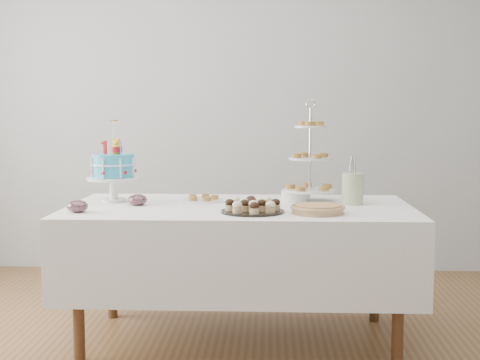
{
  "coord_description": "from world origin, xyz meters",
  "views": [
    {
      "loc": [
        0.16,
        -3.4,
        1.3
      ],
      "look_at": [
        0.0,
        0.3,
        0.92
      ],
      "focal_mm": 50.0,
      "sensor_mm": 36.0,
      "label": 1
    }
  ],
  "objects_px": {
    "plate_stack": "(295,196)",
    "jam_bowl_a": "(77,206)",
    "tiered_stand": "(310,159)",
    "jam_bowl_b": "(138,200)",
    "pastry_plate": "(203,199)",
    "utensil_pitcher": "(353,187)",
    "birthday_cake": "(114,180)",
    "table": "(240,246)",
    "pie": "(318,209)",
    "cupcake_tray": "(253,205)"
  },
  "relations": [
    {
      "from": "plate_stack",
      "to": "jam_bowl_a",
      "type": "xyz_separation_m",
      "value": [
        -1.16,
        -0.49,
        -0.0
      ]
    },
    {
      "from": "jam_bowl_a",
      "to": "jam_bowl_b",
      "type": "distance_m",
      "value": 0.38
    },
    {
      "from": "pastry_plate",
      "to": "jam_bowl_a",
      "type": "xyz_separation_m",
      "value": [
        -0.62,
        -0.45,
        0.02
      ]
    },
    {
      "from": "table",
      "to": "birthday_cake",
      "type": "distance_m",
      "value": 0.84
    },
    {
      "from": "plate_stack",
      "to": "jam_bowl_a",
      "type": "bearing_deg",
      "value": -157.15
    },
    {
      "from": "cupcake_tray",
      "to": "utensil_pitcher",
      "type": "relative_size",
      "value": 1.22
    },
    {
      "from": "cupcake_tray",
      "to": "plate_stack",
      "type": "relative_size",
      "value": 2.0
    },
    {
      "from": "tiered_stand",
      "to": "jam_bowl_a",
      "type": "distance_m",
      "value": 1.35
    },
    {
      "from": "tiered_stand",
      "to": "plate_stack",
      "type": "bearing_deg",
      "value": -179.7
    },
    {
      "from": "jam_bowl_b",
      "to": "utensil_pitcher",
      "type": "distance_m",
      "value": 1.22
    },
    {
      "from": "cupcake_tray",
      "to": "jam_bowl_a",
      "type": "height_order",
      "value": "cupcake_tray"
    },
    {
      "from": "birthday_cake",
      "to": "pie",
      "type": "relative_size",
      "value": 1.67
    },
    {
      "from": "cupcake_tray",
      "to": "plate_stack",
      "type": "distance_m",
      "value": 0.51
    },
    {
      "from": "pie",
      "to": "pastry_plate",
      "type": "relative_size",
      "value": 1.18
    },
    {
      "from": "jam_bowl_b",
      "to": "birthday_cake",
      "type": "bearing_deg",
      "value": 139.62
    },
    {
      "from": "plate_stack",
      "to": "jam_bowl_a",
      "type": "height_order",
      "value": "same"
    },
    {
      "from": "table",
      "to": "pie",
      "type": "distance_m",
      "value": 0.55
    },
    {
      "from": "utensil_pitcher",
      "to": "jam_bowl_a",
      "type": "bearing_deg",
      "value": -158.9
    },
    {
      "from": "plate_stack",
      "to": "jam_bowl_a",
      "type": "relative_size",
      "value": 1.49
    },
    {
      "from": "utensil_pitcher",
      "to": "pie",
      "type": "bearing_deg",
      "value": -115.45
    },
    {
      "from": "pie",
      "to": "pastry_plate",
      "type": "distance_m",
      "value": 0.77
    },
    {
      "from": "pie",
      "to": "tiered_stand",
      "type": "distance_m",
      "value": 0.52
    },
    {
      "from": "table",
      "to": "pastry_plate",
      "type": "distance_m",
      "value": 0.37
    },
    {
      "from": "pie",
      "to": "utensil_pitcher",
      "type": "distance_m",
      "value": 0.42
    },
    {
      "from": "table",
      "to": "birthday_cake",
      "type": "xyz_separation_m",
      "value": [
        -0.74,
        0.14,
        0.36
      ]
    },
    {
      "from": "pie",
      "to": "utensil_pitcher",
      "type": "relative_size",
      "value": 1.04
    },
    {
      "from": "jam_bowl_a",
      "to": "cupcake_tray",
      "type": "bearing_deg",
      "value": 2.17
    },
    {
      "from": "cupcake_tray",
      "to": "pastry_plate",
      "type": "bearing_deg",
      "value": 126.44
    },
    {
      "from": "table",
      "to": "tiered_stand",
      "type": "relative_size",
      "value": 3.23
    },
    {
      "from": "pie",
      "to": "jam_bowl_a",
      "type": "height_order",
      "value": "jam_bowl_a"
    },
    {
      "from": "pastry_plate",
      "to": "utensil_pitcher",
      "type": "distance_m",
      "value": 0.87
    },
    {
      "from": "plate_stack",
      "to": "utensil_pitcher",
      "type": "bearing_deg",
      "value": -20.69
    },
    {
      "from": "cupcake_tray",
      "to": "utensil_pitcher",
      "type": "height_order",
      "value": "utensil_pitcher"
    },
    {
      "from": "cupcake_tray",
      "to": "jam_bowl_b",
      "type": "xyz_separation_m",
      "value": [
        -0.65,
        0.24,
        -0.01
      ]
    },
    {
      "from": "birthday_cake",
      "to": "pie",
      "type": "xyz_separation_m",
      "value": [
        1.16,
        -0.4,
        -0.1
      ]
    },
    {
      "from": "cupcake_tray",
      "to": "tiered_stand",
      "type": "bearing_deg",
      "value": 54.4
    },
    {
      "from": "pie",
      "to": "pastry_plate",
      "type": "xyz_separation_m",
      "value": [
        -0.64,
        0.43,
        -0.01
      ]
    },
    {
      "from": "birthday_cake",
      "to": "tiered_stand",
      "type": "bearing_deg",
      "value": 17.43
    },
    {
      "from": "pie",
      "to": "tiered_stand",
      "type": "xyz_separation_m",
      "value": [
        -0.01,
        0.47,
        0.22
      ]
    },
    {
      "from": "birthday_cake",
      "to": "plate_stack",
      "type": "relative_size",
      "value": 2.86
    },
    {
      "from": "pastry_plate",
      "to": "plate_stack",
      "type": "bearing_deg",
      "value": 4.49
    },
    {
      "from": "plate_stack",
      "to": "jam_bowl_b",
      "type": "xyz_separation_m",
      "value": [
        -0.89,
        -0.22,
        -0.0
      ]
    },
    {
      "from": "plate_stack",
      "to": "pastry_plate",
      "type": "height_order",
      "value": "plate_stack"
    },
    {
      "from": "cupcake_tray",
      "to": "jam_bowl_b",
      "type": "relative_size",
      "value": 3.09
    },
    {
      "from": "table",
      "to": "pie",
      "type": "bearing_deg",
      "value": -31.61
    },
    {
      "from": "pastry_plate",
      "to": "jam_bowl_b",
      "type": "distance_m",
      "value": 0.39
    },
    {
      "from": "plate_stack",
      "to": "utensil_pitcher",
      "type": "height_order",
      "value": "utensil_pitcher"
    },
    {
      "from": "cupcake_tray",
      "to": "pastry_plate",
      "type": "height_order",
      "value": "cupcake_tray"
    },
    {
      "from": "table",
      "to": "pie",
      "type": "relative_size",
      "value": 6.74
    },
    {
      "from": "pastry_plate",
      "to": "pie",
      "type": "bearing_deg",
      "value": -33.75
    }
  ]
}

